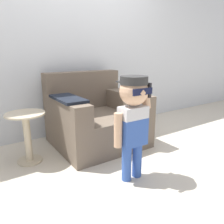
# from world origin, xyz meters

# --- Properties ---
(ground_plane) EXTENTS (10.00, 10.00, 0.00)m
(ground_plane) POSITION_xyz_m (0.00, 0.00, 0.00)
(ground_plane) COLOR beige
(wall_back) EXTENTS (10.00, 0.05, 2.60)m
(wall_back) POSITION_xyz_m (0.00, 0.72, 1.30)
(wall_back) COLOR silver
(wall_back) RESTS_ON ground_plane
(armchair) EXTENTS (1.08, 1.00, 0.91)m
(armchair) POSITION_xyz_m (-0.10, 0.14, 0.33)
(armchair) COLOR #6B5B4C
(armchair) RESTS_ON ground_plane
(person_child) EXTENTS (0.39, 0.29, 0.96)m
(person_child) POSITION_xyz_m (-0.25, -0.80, 0.64)
(person_child) COLOR #3356AD
(person_child) RESTS_ON ground_plane
(side_table) EXTENTS (0.41, 0.41, 0.55)m
(side_table) POSITION_xyz_m (-0.97, 0.07, 0.33)
(side_table) COLOR beige
(side_table) RESTS_ON ground_plane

